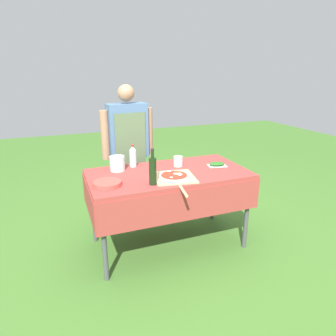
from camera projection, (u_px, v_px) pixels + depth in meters
name	position (u px, v px, depth m)	size (l,w,h in m)	color
ground_plane	(168.00, 244.00, 3.03)	(12.00, 12.00, 0.00)	#477A2D
prep_table	(168.00, 180.00, 2.81)	(1.49, 0.78, 0.77)	#A83D38
person_cook	(128.00, 144.00, 3.24)	(0.57, 0.22, 1.54)	#4C4C51
pizza_on_peel	(175.00, 177.00, 2.62)	(0.41, 0.63, 0.05)	#D1B27F
oil_bottle	(153.00, 170.00, 2.45)	(0.06, 0.06, 0.31)	black
water_bottle	(133.00, 156.00, 2.91)	(0.07, 0.07, 0.22)	silver
herb_container	(217.00, 164.00, 2.96)	(0.20, 0.15, 0.04)	silver
mixing_tub	(117.00, 163.00, 2.81)	(0.14, 0.14, 0.14)	silver
plate_stack	(107.00, 184.00, 2.46)	(0.24, 0.24, 0.03)	#DB4C42
sauce_jar	(178.00, 162.00, 2.95)	(0.09, 0.09, 0.10)	silver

